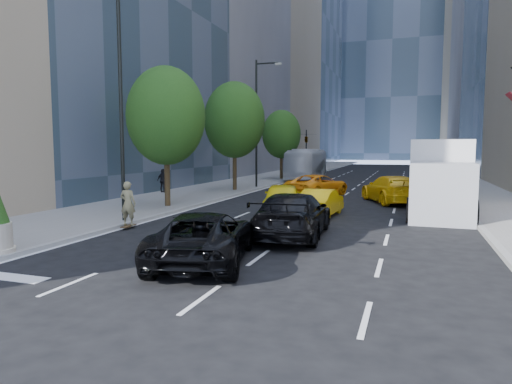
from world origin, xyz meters
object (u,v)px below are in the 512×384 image
(black_sedan_mercedes, at_px, (293,215))
(black_sedan_lincoln, at_px, (204,237))
(box_truck, at_px, (440,177))
(skateboarder, at_px, (128,207))
(city_bus, at_px, (307,164))

(black_sedan_mercedes, bearing_deg, black_sedan_lincoln, 67.06)
(box_truck, bearing_deg, black_sedan_lincoln, -117.93)
(skateboarder, relative_size, black_sedan_mercedes, 0.32)
(skateboarder, relative_size, city_bus, 0.16)
(skateboarder, bearing_deg, city_bus, -97.71)
(skateboarder, xyz_separation_m, black_sedan_lincoln, (5.27, -4.00, -0.17))
(black_sedan_mercedes, distance_m, box_truck, 9.66)
(black_sedan_mercedes, xyz_separation_m, box_truck, (5.44, 7.92, 1.04))
(box_truck, bearing_deg, city_bus, 119.13)
(black_sedan_mercedes, relative_size, box_truck, 0.73)
(black_sedan_lincoln, bearing_deg, black_sedan_mercedes, -122.63)
(skateboarder, height_order, black_sedan_mercedes, skateboarder)
(black_sedan_mercedes, xyz_separation_m, city_bus, (-6.00, 29.75, 0.75))
(black_sedan_mercedes, bearing_deg, city_bus, -82.53)
(black_sedan_lincoln, relative_size, box_truck, 0.68)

